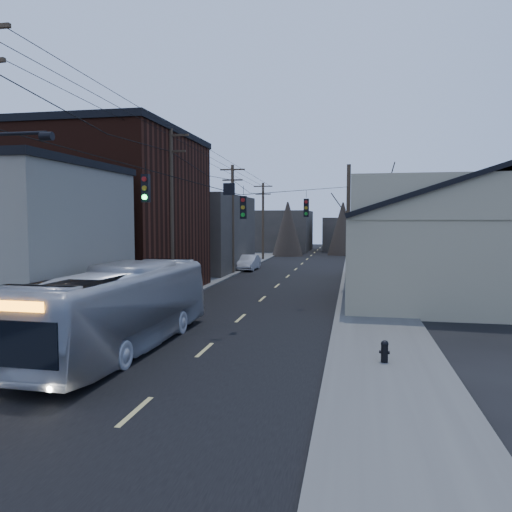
% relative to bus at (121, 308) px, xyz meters
% --- Properties ---
extents(ground, '(160.00, 160.00, 0.00)m').
position_rel_bus_xyz_m(ground, '(3.00, -7.41, -1.57)').
color(ground, black).
rests_on(ground, ground).
extents(road_surface, '(9.00, 110.00, 0.02)m').
position_rel_bus_xyz_m(road_surface, '(3.00, 22.59, -1.56)').
color(road_surface, black).
rests_on(road_surface, ground).
extents(sidewalk_left, '(4.00, 110.00, 0.12)m').
position_rel_bus_xyz_m(sidewalk_left, '(-3.50, 22.59, -1.51)').
color(sidewalk_left, '#474744').
rests_on(sidewalk_left, ground).
extents(sidewalk_right, '(4.00, 110.00, 0.12)m').
position_rel_bus_xyz_m(sidewalk_right, '(9.50, 22.59, -1.51)').
color(sidewalk_right, '#474744').
rests_on(sidewalk_right, ground).
extents(building_clapboard, '(8.00, 8.00, 7.00)m').
position_rel_bus_xyz_m(building_clapboard, '(-6.00, 1.59, 1.93)').
color(building_clapboard, slate).
rests_on(building_clapboard, ground).
extents(building_brick, '(10.00, 12.00, 10.00)m').
position_rel_bus_xyz_m(building_brick, '(-7.00, 12.59, 3.43)').
color(building_brick, black).
rests_on(building_brick, ground).
extents(building_left_far, '(9.00, 14.00, 7.00)m').
position_rel_bus_xyz_m(building_left_far, '(-6.50, 28.59, 1.93)').
color(building_left_far, '#342F29').
rests_on(building_left_far, ground).
extents(warehouse, '(16.16, 20.60, 7.73)m').
position_rel_bus_xyz_m(warehouse, '(16.00, 17.59, 1.13)').
color(warehouse, gray).
rests_on(warehouse, ground).
extents(building_far_left, '(10.00, 12.00, 6.00)m').
position_rel_bus_xyz_m(building_far_left, '(-3.00, 57.59, 1.43)').
color(building_far_left, '#342F29').
rests_on(building_far_left, ground).
extents(building_far_right, '(12.00, 14.00, 5.00)m').
position_rel_bus_xyz_m(building_far_right, '(10.00, 62.59, 0.93)').
color(building_far_right, '#342F29').
rests_on(building_far_right, ground).
extents(bare_tree, '(0.40, 0.40, 7.20)m').
position_rel_bus_xyz_m(bare_tree, '(9.50, 12.59, 2.03)').
color(bare_tree, black).
rests_on(bare_tree, ground).
extents(utility_lines, '(11.24, 45.28, 10.50)m').
position_rel_bus_xyz_m(utility_lines, '(-0.11, 16.73, 3.38)').
color(utility_lines, '#382B1E').
rests_on(utility_lines, ground).
extents(bus, '(2.90, 11.33, 3.14)m').
position_rel_bus_xyz_m(bus, '(0.00, 0.00, 0.00)').
color(bus, '#9FA2AA').
rests_on(bus, ground).
extents(parked_car, '(1.55, 4.35, 1.43)m').
position_rel_bus_xyz_m(parked_car, '(-1.30, 29.02, -0.85)').
color(parked_car, '#B0B1B8').
rests_on(parked_car, ground).
extents(fire_hydrant, '(0.35, 0.25, 0.74)m').
position_rel_bus_xyz_m(fire_hydrant, '(9.41, -0.13, -1.05)').
color(fire_hydrant, black).
rests_on(fire_hydrant, sidewalk_right).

